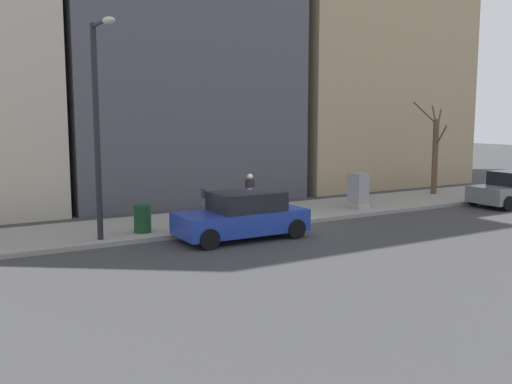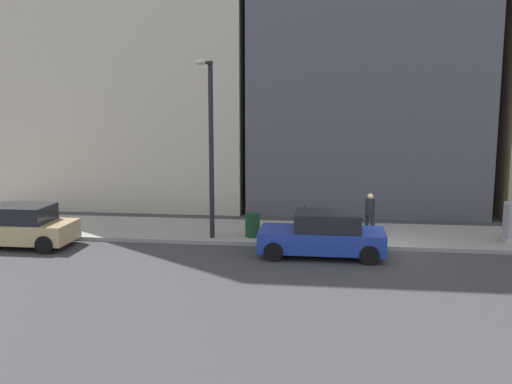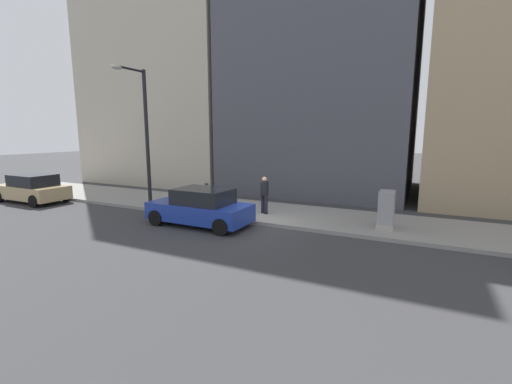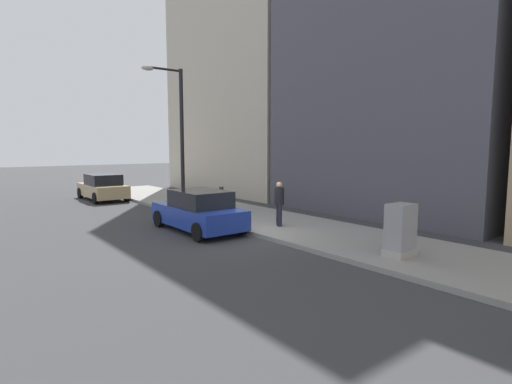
{
  "view_description": "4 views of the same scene",
  "coord_description": "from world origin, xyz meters",
  "px_view_note": "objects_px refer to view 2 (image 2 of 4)",
  "views": [
    {
      "loc": [
        -16.74,
        10.44,
        3.93
      ],
      "look_at": [
        1.71,
        -0.53,
        1.07
      ],
      "focal_mm": 40.0,
      "sensor_mm": 36.0,
      "label": 1
    },
    {
      "loc": [
        -19.98,
        1.45,
        5.16
      ],
      "look_at": [
        1.8,
        4.26,
        1.72
      ],
      "focal_mm": 40.0,
      "sensor_mm": 36.0,
      "label": 2
    },
    {
      "loc": [
        -12.13,
        -6.41,
        3.69
      ],
      "look_at": [
        0.2,
        -0.31,
        1.33
      ],
      "focal_mm": 24.0,
      "sensor_mm": 36.0,
      "label": 3
    },
    {
      "loc": [
        -8.29,
        -11.18,
        3.1
      ],
      "look_at": [
        0.71,
        0.34,
        1.44
      ],
      "focal_mm": 28.0,
      "sensor_mm": 36.0,
      "label": 4
    }
  ],
  "objects_px": {
    "parking_meter": "(305,219)",
    "pedestrian_near_meter": "(370,212)",
    "streetlamp": "(210,135)",
    "trash_bin": "(253,225)",
    "parked_car_tan": "(17,227)",
    "office_block_center": "(365,2)",
    "parked_car_blue": "(323,235)"
  },
  "relations": [
    {
      "from": "parking_meter",
      "to": "pedestrian_near_meter",
      "type": "xyz_separation_m",
      "value": [
        1.0,
        -2.39,
        0.11
      ]
    },
    {
      "from": "streetlamp",
      "to": "trash_bin",
      "type": "distance_m",
      "value": 3.77
    },
    {
      "from": "parked_car_tan",
      "to": "parking_meter",
      "type": "relative_size",
      "value": 3.11
    },
    {
      "from": "parked_car_tan",
      "to": "office_block_center",
      "type": "height_order",
      "value": "office_block_center"
    },
    {
      "from": "parking_meter",
      "to": "pedestrian_near_meter",
      "type": "relative_size",
      "value": 0.81
    },
    {
      "from": "parked_car_tan",
      "to": "streetlamp",
      "type": "relative_size",
      "value": 0.65
    },
    {
      "from": "parked_car_tan",
      "to": "office_block_center",
      "type": "relative_size",
      "value": 0.2
    },
    {
      "from": "parking_meter",
      "to": "pedestrian_near_meter",
      "type": "distance_m",
      "value": 2.6
    },
    {
      "from": "pedestrian_near_meter",
      "to": "office_block_center",
      "type": "height_order",
      "value": "office_block_center"
    },
    {
      "from": "streetlamp",
      "to": "office_block_center",
      "type": "relative_size",
      "value": 0.32
    },
    {
      "from": "parked_car_blue",
      "to": "pedestrian_near_meter",
      "type": "distance_m",
      "value": 3.01
    },
    {
      "from": "parked_car_blue",
      "to": "parked_car_tan",
      "type": "relative_size",
      "value": 1.0
    },
    {
      "from": "office_block_center",
      "to": "parked_car_blue",
      "type": "bearing_deg",
      "value": 171.39
    },
    {
      "from": "office_block_center",
      "to": "streetlamp",
      "type": "bearing_deg",
      "value": 150.73
    },
    {
      "from": "parked_car_blue",
      "to": "trash_bin",
      "type": "distance_m",
      "value": 3.29
    },
    {
      "from": "streetlamp",
      "to": "trash_bin",
      "type": "relative_size",
      "value": 7.22
    },
    {
      "from": "trash_bin",
      "to": "parked_car_tan",
      "type": "bearing_deg",
      "value": 103.31
    },
    {
      "from": "parked_car_blue",
      "to": "pedestrian_near_meter",
      "type": "bearing_deg",
      "value": -34.22
    },
    {
      "from": "streetlamp",
      "to": "pedestrian_near_meter",
      "type": "relative_size",
      "value": 3.92
    },
    {
      "from": "streetlamp",
      "to": "pedestrian_near_meter",
      "type": "distance_m",
      "value": 6.66
    },
    {
      "from": "parking_meter",
      "to": "trash_bin",
      "type": "distance_m",
      "value": 2.08
    },
    {
      "from": "parking_meter",
      "to": "office_block_center",
      "type": "distance_m",
      "value": 14.26
    },
    {
      "from": "streetlamp",
      "to": "parking_meter",
      "type": "bearing_deg",
      "value": -87.24
    },
    {
      "from": "parked_car_blue",
      "to": "trash_bin",
      "type": "height_order",
      "value": "parked_car_blue"
    },
    {
      "from": "pedestrian_near_meter",
      "to": "office_block_center",
      "type": "xyz_separation_m",
      "value": [
        9.49,
        -0.11,
        9.22
      ]
    },
    {
      "from": "pedestrian_near_meter",
      "to": "parking_meter",
      "type": "bearing_deg",
      "value": -128.48
    },
    {
      "from": "parked_car_tan",
      "to": "office_block_center",
      "type": "bearing_deg",
      "value": -46.82
    },
    {
      "from": "trash_bin",
      "to": "office_block_center",
      "type": "bearing_deg",
      "value": -24.09
    },
    {
      "from": "trash_bin",
      "to": "pedestrian_near_meter",
      "type": "distance_m",
      "value": 4.45
    },
    {
      "from": "streetlamp",
      "to": "office_block_center",
      "type": "bearing_deg",
      "value": -29.27
    },
    {
      "from": "streetlamp",
      "to": "parked_car_tan",
      "type": "bearing_deg",
      "value": 101.19
    },
    {
      "from": "parked_car_blue",
      "to": "trash_bin",
      "type": "relative_size",
      "value": 4.68
    }
  ]
}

